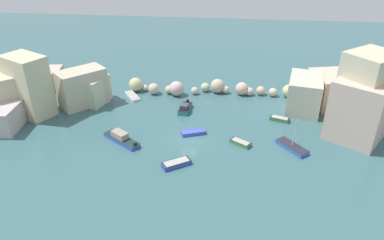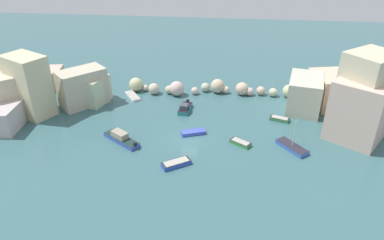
# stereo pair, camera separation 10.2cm
# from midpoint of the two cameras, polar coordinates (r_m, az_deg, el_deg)

# --- Properties ---
(cove_water) EXTENTS (160.00, 160.00, 0.00)m
(cove_water) POSITION_cam_midpoint_polar(r_m,az_deg,el_deg) (55.49, -0.43, -2.97)
(cove_water) COLOR #386267
(cove_water) RESTS_ON ground
(cliff_headland_left) EXTENTS (23.15, 22.99, 10.45)m
(cliff_headland_left) POSITION_cam_midpoint_polar(r_m,az_deg,el_deg) (69.51, -23.40, 4.39)
(cliff_headland_left) COLOR beige
(cliff_headland_left) RESTS_ON ground
(cliff_headland_right) EXTENTS (22.86, 21.20, 13.06)m
(cliff_headland_right) POSITION_cam_midpoint_polar(r_m,az_deg,el_deg) (63.28, 24.62, 3.24)
(cliff_headland_right) COLOR beige
(cliff_headland_right) RESTS_ON ground
(rock_breakwater) EXTENTS (32.02, 4.96, 2.80)m
(rock_breakwater) POSITION_cam_midpoint_polar(r_m,az_deg,el_deg) (69.66, 2.12, 5.05)
(rock_breakwater) COLOR beige
(rock_breakwater) RESTS_ON ground
(moored_boat_0) EXTENTS (3.37, 2.83, 0.57)m
(moored_boat_0) POSITION_cam_midpoint_polar(r_m,az_deg,el_deg) (54.45, 7.73, -3.58)
(moored_boat_0) COLOR #3B8C44
(moored_boat_0) RESTS_ON cove_water
(moored_boat_1) EXTENTS (2.16, 4.44, 1.56)m
(moored_boat_1) POSITION_cam_midpoint_polar(r_m,az_deg,el_deg) (63.34, -1.07, 1.89)
(moored_boat_1) COLOR teal
(moored_boat_1) RESTS_ON cove_water
(moored_boat_2) EXTENTS (6.40, 5.18, 1.56)m
(moored_boat_2) POSITION_cam_midpoint_polar(r_m,az_deg,el_deg) (55.58, -11.10, -2.82)
(moored_boat_2) COLOR #3A54B3
(moored_boat_2) RESTS_ON cove_water
(moored_boat_3) EXTENTS (4.58, 5.07, 4.78)m
(moored_boat_3) POSITION_cam_midpoint_polar(r_m,az_deg,el_deg) (54.93, 15.58, -4.13)
(moored_boat_3) COLOR #385DB0
(moored_boat_3) RESTS_ON cove_water
(moored_boat_4) EXTENTS (4.18, 3.45, 0.66)m
(moored_boat_4) POSITION_cam_midpoint_polar(r_m,az_deg,el_deg) (49.57, -2.45, -6.86)
(moored_boat_4) COLOR #2E4DB8
(moored_boat_4) RESTS_ON cove_water
(moored_boat_5) EXTENTS (3.39, 2.24, 0.61)m
(moored_boat_5) POSITION_cam_midpoint_polar(r_m,az_deg,el_deg) (62.08, 13.75, 0.16)
(moored_boat_5) COLOR #3F7D50
(moored_boat_5) RESTS_ON cove_water
(moored_boat_6) EXTENTS (3.74, 4.47, 0.53)m
(moored_boat_6) POSITION_cam_midpoint_polar(r_m,az_deg,el_deg) (69.48, -9.32, 3.78)
(moored_boat_6) COLOR white
(moored_boat_6) RESTS_ON cove_water
(moored_boat_7) EXTENTS (4.00, 2.54, 0.59)m
(moored_boat_7) POSITION_cam_midpoint_polar(r_m,az_deg,el_deg) (56.52, 0.26, -1.98)
(moored_boat_7) COLOR #3D4FBE
(moored_boat_7) RESTS_ON cove_water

